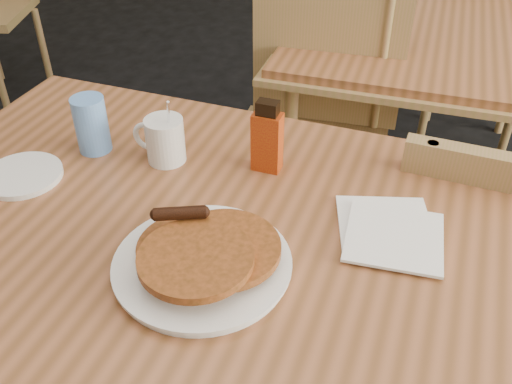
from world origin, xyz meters
TOP-DOWN VIEW (x-y plane):
  - main_table at (-0.05, -0.01)m, footprint 1.36×0.92m
  - neighbor_table at (0.44, 1.12)m, footprint 1.37×0.96m
  - chair_main_far at (-0.04, 0.76)m, footprint 0.50×0.50m
  - chair_neighbor_far at (0.42, 1.84)m, footprint 0.50×0.50m
  - chair_neighbor_near at (0.45, 0.40)m, footprint 0.38×0.38m
  - pancake_plate at (-0.01, -0.12)m, footprint 0.30×0.30m
  - coffee_mug at (-0.22, 0.16)m, footprint 0.12×0.08m
  - syrup_bottle at (-0.01, 0.21)m, footprint 0.06×0.04m
  - napkin_stack at (0.27, 0.08)m, footprint 0.22×0.23m
  - blue_tumbler at (-0.39, 0.14)m, footprint 0.08×0.08m
  - side_saucer at (-0.47, -0.00)m, footprint 0.20×0.20m

SIDE VIEW (x-z plane):
  - chair_neighbor_near at x=0.45m, z-range 0.08..0.90m
  - chair_neighbor_far at x=0.42m, z-range 0.09..1.03m
  - chair_main_far at x=-0.04m, z-range 0.10..1.12m
  - neighbor_table at x=0.44m, z-range 0.34..1.09m
  - main_table at x=-0.05m, z-range 0.34..1.09m
  - napkin_stack at x=0.27m, z-range 0.75..0.76m
  - side_saucer at x=-0.47m, z-range 0.75..0.76m
  - pancake_plate at x=-0.01m, z-range 0.73..0.82m
  - coffee_mug at x=-0.22m, z-range 0.72..0.88m
  - blue_tumbler at x=-0.39m, z-range 0.75..0.88m
  - syrup_bottle at x=-0.01m, z-range 0.74..0.90m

